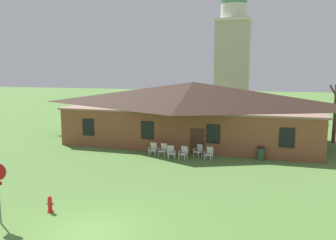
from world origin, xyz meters
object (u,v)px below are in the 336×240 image
(trash_bin, at_px, (261,154))
(lawn_chair_left_end, at_px, (171,152))
(lawn_chair_by_porch, at_px, (153,149))
(lawn_chair_near_door, at_px, (163,149))
(lawn_chair_right_end, at_px, (199,150))
(fire_hydrant, at_px, (50,204))
(lawn_chair_middle, at_px, (184,152))
(lawn_chair_far_side, at_px, (209,153))

(trash_bin, bearing_deg, lawn_chair_left_end, -168.35)
(lawn_chair_by_porch, relative_size, lawn_chair_near_door, 1.00)
(trash_bin, bearing_deg, lawn_chair_near_door, -174.13)
(lawn_chair_right_end, distance_m, fire_hydrant, 13.39)
(lawn_chair_middle, xyz_separation_m, lawn_chair_right_end, (0.94, 1.05, 0.00))
(lawn_chair_by_porch, distance_m, lawn_chair_near_door, 0.85)
(lawn_chair_near_door, distance_m, lawn_chair_middle, 1.90)
(lawn_chair_by_porch, height_order, trash_bin, trash_bin)
(lawn_chair_near_door, bearing_deg, lawn_chair_right_end, 10.20)
(lawn_chair_right_end, bearing_deg, trash_bin, 3.29)
(lawn_chair_far_side, xyz_separation_m, trash_bin, (3.75, 0.95, -0.00))
(lawn_chair_by_porch, height_order, lawn_chair_right_end, same)
(lawn_chair_far_side, height_order, trash_bin, trash_bin)
(lawn_chair_far_side, bearing_deg, lawn_chair_by_porch, 177.70)
(fire_hydrant, bearing_deg, lawn_chair_far_side, 64.94)
(lawn_chair_near_door, xyz_separation_m, fire_hydrant, (-1.85, -12.07, -0.12))
(lawn_chair_near_door, height_order, lawn_chair_middle, same)
(lawn_chair_by_porch, height_order, lawn_chair_left_end, same)
(lawn_chair_by_porch, bearing_deg, lawn_chair_far_side, -2.30)
(lawn_chair_middle, bearing_deg, lawn_chair_far_side, 11.22)
(lawn_chair_far_side, distance_m, trash_bin, 3.87)
(lawn_chair_near_door, height_order, lawn_chair_left_end, same)
(lawn_chair_far_side, xyz_separation_m, fire_hydrant, (-5.56, -11.89, -0.12))
(lawn_chair_right_end, height_order, lawn_chair_far_side, same)
(lawn_chair_left_end, xyz_separation_m, trash_bin, (6.64, 1.37, -0.00))
(lawn_chair_near_door, distance_m, fire_hydrant, 12.21)
(lawn_chair_near_door, height_order, fire_hydrant, lawn_chair_near_door)
(lawn_chair_near_door, relative_size, lawn_chair_middle, 1.00)
(lawn_chair_middle, bearing_deg, trash_bin, 13.18)
(lawn_chair_left_end, xyz_separation_m, fire_hydrant, (-2.67, -11.47, -0.12))
(lawn_chair_near_door, distance_m, lawn_chair_left_end, 1.02)
(lawn_chair_left_end, height_order, trash_bin, trash_bin)
(lawn_chair_middle, xyz_separation_m, lawn_chair_far_side, (1.89, 0.37, 0.00))
(lawn_chair_right_end, xyz_separation_m, fire_hydrant, (-4.61, -12.56, -0.12))
(lawn_chair_by_porch, relative_size, lawn_chair_far_side, 1.00)
(lawn_chair_right_end, height_order, fire_hydrant, lawn_chair_right_end)
(lawn_chair_by_porch, height_order, fire_hydrant, lawn_chair_by_porch)
(lawn_chair_near_door, height_order, lawn_chair_far_side, same)
(lawn_chair_far_side, bearing_deg, lawn_chair_right_end, 144.34)
(lawn_chair_middle, height_order, lawn_chair_right_end, same)
(lawn_chair_far_side, bearing_deg, fire_hydrant, -115.06)
(lawn_chair_by_porch, bearing_deg, lawn_chair_near_door, -0.21)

